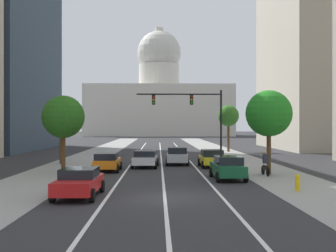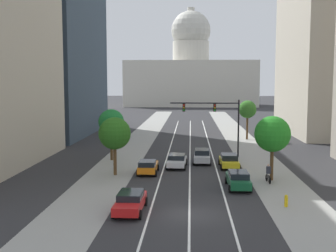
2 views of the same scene
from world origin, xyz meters
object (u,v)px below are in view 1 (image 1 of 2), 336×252
at_px(fire_hydrant, 298,182).
at_px(street_tree_far_right, 269,114).
at_px(traffic_signal_mast, 195,109).
at_px(car_orange, 107,162).
at_px(car_green, 228,167).
at_px(car_yellow, 212,158).
at_px(street_tree_mid_left, 61,115).
at_px(cyclist, 265,163).
at_px(street_tree_mid_right, 228,116).
at_px(capitol_building, 159,101).
at_px(car_white, 145,158).
at_px(street_tree_near_left, 63,117).
at_px(car_red, 79,182).
at_px(car_silver, 177,155).

relative_size(fire_hydrant, street_tree_far_right, 0.15).
bearing_deg(fire_hydrant, traffic_signal_mast, 100.44).
height_order(car_orange, car_green, car_green).
relative_size(car_yellow, car_green, 0.95).
bearing_deg(street_tree_mid_left, cyclist, -32.29).
bearing_deg(street_tree_mid_right, street_tree_far_right, -92.85).
height_order(car_yellow, car_green, car_green).
height_order(car_yellow, street_tree_mid_left, street_tree_mid_left).
xyz_separation_m(capitol_building, car_white, (-1.39, -116.52, -10.87)).
bearing_deg(street_tree_near_left, car_orange, 12.67).
bearing_deg(car_red, car_orange, 1.10).
distance_m(car_white, street_tree_far_right, 11.19).
bearing_deg(cyclist, car_green, 121.25).
height_order(traffic_signal_mast, street_tree_mid_left, traffic_signal_mast).
distance_m(car_silver, street_tree_mid_left, 11.17).
distance_m(car_silver, car_green, 11.89).
xyz_separation_m(street_tree_far_right, street_tree_mid_left, (-16.72, 9.28, 0.12)).
relative_size(car_silver, street_tree_mid_left, 0.80).
relative_size(car_white, cyclist, 2.58).
height_order(car_silver, street_tree_mid_left, street_tree_mid_left).
xyz_separation_m(car_yellow, car_red, (-8.34, -15.87, -0.02)).
bearing_deg(car_red, street_tree_mid_left, 15.36).
bearing_deg(car_green, car_orange, 56.42).
height_order(car_red, traffic_signal_mast, traffic_signal_mast).
xyz_separation_m(car_white, traffic_signal_mast, (4.64, 6.74, 4.33)).
xyz_separation_m(car_yellow, street_tree_mid_right, (4.82, 22.48, 3.97)).
bearing_deg(car_white, car_yellow, -87.01).
relative_size(capitol_building, car_white, 10.79).
distance_m(traffic_signal_mast, street_tree_mid_left, 12.78).
bearing_deg(capitol_building, fire_hydrant, -86.89).
bearing_deg(capitol_building, car_red, -91.80).
relative_size(street_tree_near_left, street_tree_mid_left, 0.96).
xyz_separation_m(traffic_signal_mast, fire_hydrant, (3.84, -20.83, -4.61)).
bearing_deg(street_tree_far_right, street_tree_mid_left, 150.97).
distance_m(capitol_building, traffic_signal_mast, 110.02).
bearing_deg(street_tree_near_left, street_tree_mid_left, 102.92).
relative_size(car_red, cyclist, 2.75).
relative_size(capitol_building, car_silver, 10.01).
bearing_deg(street_tree_mid_left, car_yellow, -15.28).
distance_m(car_white, cyclist, 10.78).
height_order(car_red, cyclist, cyclist).
bearing_deg(traffic_signal_mast, street_tree_mid_right, 69.98).
bearing_deg(street_tree_mid_right, traffic_signal_mast, -110.02).
relative_size(traffic_signal_mast, fire_hydrant, 9.22).
xyz_separation_m(traffic_signal_mast, street_tree_near_left, (-10.59, -10.90, -0.97)).
distance_m(capitol_building, car_red, 132.88).
xyz_separation_m(car_red, car_white, (2.78, 15.85, -0.00)).
bearing_deg(street_tree_mid_left, car_green, -43.10).
height_order(car_red, street_tree_mid_right, street_tree_mid_right).
height_order(car_red, street_tree_near_left, street_tree_near_left).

